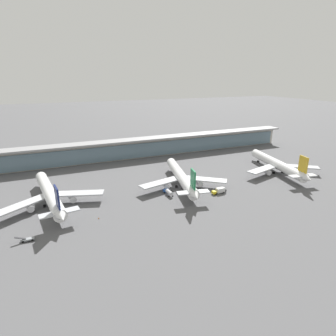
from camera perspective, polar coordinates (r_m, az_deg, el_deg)
The scene contains 9 objects.
ground_plane at distance 161.07m, azimuth 1.54°, elevation -3.90°, with size 1200.00×1200.00×0.00m, color #515154.
airliner_left_stand at distance 149.44m, azimuth -23.20°, elevation -4.99°, with size 50.72×66.52×17.74m.
airliner_centre_stand at distance 160.47m, azimuth 2.77°, elevation -1.86°, with size 50.17×66.15×17.74m.
airliner_right_stand at distance 196.68m, azimuth 21.68°, elevation 0.67°, with size 50.38×66.31×17.74m.
service_truck_near_nose_grey at distance 123.90m, azimuth -27.08°, elevation -12.97°, with size 6.83×2.02×2.70m.
service_truck_under_wing_blue at distance 149.78m, azimuth 0.09°, elevation -4.96°, with size 2.88×8.71×2.95m.
service_truck_mid_apron_yellow at distance 154.16m, azimuth 10.49°, elevation -4.60°, with size 7.37×2.57×3.10m.
terminal_building at distance 219.45m, azimuth -5.85°, elevation 4.27°, with size 266.76×12.80×15.20m.
safety_cone_alpha at distance 130.36m, azimuth -14.11°, elevation -10.01°, with size 0.62×0.62×0.70m.
Camera 1 is at (-62.19, -135.42, 61.14)m, focal length 29.55 mm.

